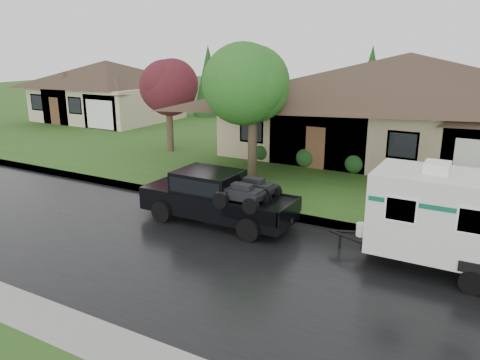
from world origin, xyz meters
name	(u,v)px	position (x,y,z in m)	size (l,w,h in m)	color
ground	(252,237)	(0.00, 0.00, 0.00)	(140.00, 140.00, 0.00)	#28551A
road	(220,260)	(0.00, -2.00, 0.01)	(140.00, 8.00, 0.01)	black
curb	(281,214)	(0.00, 2.25, 0.07)	(140.00, 0.50, 0.15)	gray
lawn	(370,150)	(0.00, 15.00, 0.07)	(140.00, 26.00, 0.15)	#28551A
house_main	(412,94)	(2.29, 13.84, 3.59)	(19.44, 10.80, 6.90)	#9C8969
house_far	(108,85)	(-21.78, 15.85, 2.97)	(10.80, 8.64, 5.80)	#B9AB89
tree_left_green	(253,85)	(-3.03, 5.71, 4.43)	(3.73, 3.73, 6.17)	#382B1E
tree_red	(168,88)	(-10.03, 8.71, 3.79)	(3.18, 3.18, 5.26)	#382B1E
shrub_row	(382,165)	(2.00, 9.30, 0.65)	(13.60, 1.00, 1.00)	#143814
pickup_truck	(215,195)	(-1.82, 0.58, 0.99)	(5.55, 2.11, 1.85)	black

